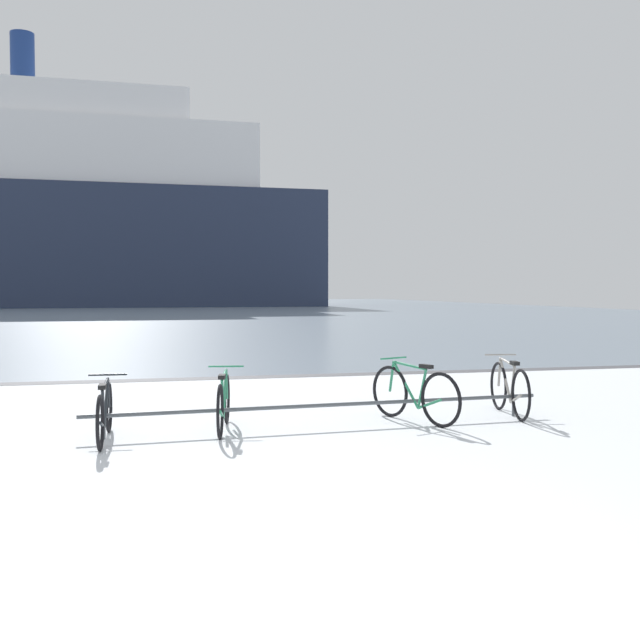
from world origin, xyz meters
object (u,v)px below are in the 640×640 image
bicycle_1 (224,403)px  bicycle_2 (414,394)px  bicycle_0 (105,412)px  bicycle_3 (509,389)px  ferry_ship (93,217)px

bicycle_1 → bicycle_2: size_ratio=1.05×
bicycle_0 → bicycle_1: bicycle_1 is taller
bicycle_3 → ferry_ship: 69.47m
bicycle_1 → ferry_ship: bearing=94.9°
bicycle_0 → bicycle_3: bearing=5.3°
bicycle_1 → ferry_ship: size_ratio=0.04×
bicycle_1 → bicycle_3: (4.03, 0.22, 0.02)m
ferry_ship → bicycle_0: bearing=-86.3°
bicycle_0 → bicycle_1: size_ratio=1.03×
bicycle_2 → bicycle_1: bearing=-179.3°
bicycle_0 → bicycle_3: bicycle_3 is taller
bicycle_2 → bicycle_3: size_ratio=0.96×
bicycle_3 → ferry_ship: (-9.90, 68.22, 8.56)m
bicycle_0 → bicycle_2: bicycle_2 is taller
ferry_ship → bicycle_3: bearing=-81.7°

